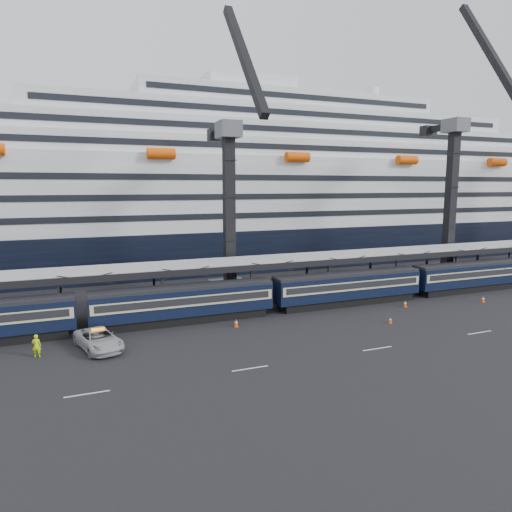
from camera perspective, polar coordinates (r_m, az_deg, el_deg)
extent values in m
plane|color=black|center=(54.10, 24.46, -7.23)|extent=(260.00, 260.00, 0.00)
cube|color=beige|center=(34.73, -20.36, -15.86)|extent=(3.00, 0.15, 0.02)
cube|color=beige|center=(36.77, -0.75, -13.88)|extent=(3.00, 0.15, 0.02)
cube|color=beige|center=(42.26, 14.93, -11.12)|extent=(3.00, 0.15, 0.02)
cube|color=beige|center=(50.08, 26.17, -8.58)|extent=(3.00, 0.15, 0.02)
cube|color=black|center=(48.78, -8.92, -7.68)|extent=(17.48, 2.40, 0.90)
cube|color=black|center=(48.31, -8.97, -5.63)|extent=(19.00, 2.80, 2.70)
cube|color=#C6C08C|center=(48.23, -8.98, -5.29)|extent=(18.62, 2.92, 1.05)
cube|color=black|center=(48.22, -8.98, -5.23)|extent=(17.86, 2.98, 0.70)
cube|color=black|center=(47.96, -9.01, -3.90)|extent=(19.00, 2.50, 0.35)
cube|color=black|center=(56.42, 11.39, -5.49)|extent=(17.48, 2.40, 0.90)
cube|color=black|center=(56.01, 11.45, -3.71)|extent=(19.00, 2.80, 2.70)
cube|color=#C6C08C|center=(55.95, 11.46, -3.41)|extent=(18.62, 2.92, 1.05)
cube|color=black|center=(55.94, 11.46, -3.36)|extent=(17.86, 2.98, 0.70)
cube|color=black|center=(55.71, 11.50, -2.20)|extent=(19.00, 2.50, 0.35)
cube|color=black|center=(69.19, 25.46, -3.55)|extent=(17.48, 2.40, 0.90)
cube|color=black|center=(68.85, 25.56, -2.08)|extent=(19.00, 2.80, 2.70)
cube|color=#C6C08C|center=(68.80, 25.57, -1.83)|extent=(18.62, 2.92, 1.05)
cube|color=black|center=(68.79, 25.58, -1.79)|extent=(17.86, 2.98, 0.70)
cube|color=black|center=(68.61, 25.64, -0.85)|extent=(19.00, 2.50, 0.35)
cube|color=#919499|center=(63.24, 15.65, 0.46)|extent=(130.00, 6.00, 0.25)
cube|color=black|center=(60.95, 17.34, -0.20)|extent=(130.00, 0.25, 0.70)
cube|color=black|center=(65.66, 14.06, 0.55)|extent=(130.00, 0.25, 0.70)
cube|color=black|center=(48.33, -23.39, -5.70)|extent=(0.25, 0.25, 5.40)
cube|color=black|center=(53.79, -23.23, -4.28)|extent=(0.25, 0.25, 5.40)
cube|color=black|center=(48.97, -11.58, -4.97)|extent=(0.25, 0.25, 5.40)
cube|color=black|center=(54.36, -12.63, -3.64)|extent=(0.25, 0.25, 5.40)
cube|color=black|center=(51.57, -0.56, -4.09)|extent=(0.25, 0.25, 5.40)
cube|color=black|center=(56.71, -2.60, -2.92)|extent=(0.25, 0.25, 5.40)
cube|color=black|center=(55.87, 9.07, -3.20)|extent=(0.25, 0.25, 5.40)
cube|color=black|center=(60.65, 6.37, -2.20)|extent=(0.25, 0.25, 5.40)
cube|color=black|center=(61.51, 17.12, -2.38)|extent=(0.25, 0.25, 5.40)
cube|color=black|center=(65.88, 14.08, -1.54)|extent=(0.25, 0.25, 5.40)
cube|color=black|center=(68.15, 23.70, -1.68)|extent=(0.25, 0.25, 5.40)
cube|color=black|center=(72.12, 20.55, -0.96)|extent=(0.25, 0.25, 5.40)
cube|color=black|center=(75.54, 29.05, -1.09)|extent=(0.25, 0.25, 5.40)
cube|color=black|center=(79.14, 25.93, -0.47)|extent=(0.25, 0.25, 5.40)
cube|color=black|center=(90.79, 3.32, 1.99)|extent=(200.00, 28.00, 7.00)
cube|color=silver|center=(90.17, 3.37, 7.99)|extent=(190.00, 26.88, 12.00)
cube|color=silver|center=(90.38, 3.41, 12.75)|extent=(160.00, 24.64, 3.00)
cube|color=black|center=(79.37, 7.30, 13.26)|extent=(153.60, 0.12, 0.90)
cube|color=silver|center=(90.64, 3.43, 14.64)|extent=(124.00, 21.84, 3.00)
cube|color=black|center=(80.89, 6.84, 15.32)|extent=(119.04, 0.12, 0.90)
cube|color=silver|center=(91.00, 3.45, 16.52)|extent=(90.00, 19.04, 3.00)
cube|color=black|center=(82.51, 6.40, 17.29)|extent=(86.40, 0.12, 0.90)
cube|color=silver|center=(91.46, 3.47, 18.39)|extent=(56.00, 16.24, 3.00)
cube|color=black|center=(84.23, 5.96, 19.19)|extent=(53.76, 0.12, 0.90)
cube|color=silver|center=(88.89, -1.50, 20.32)|extent=(16.00, 12.00, 2.50)
cylinder|color=silver|center=(101.92, 14.31, 18.85)|extent=(2.80, 2.80, 3.00)
cylinder|color=#F25107|center=(68.91, -11.78, 12.43)|extent=(4.00, 1.60, 1.60)
cylinder|color=#F25107|center=(75.92, 5.19, 12.21)|extent=(4.00, 1.60, 1.60)
cylinder|color=#F25107|center=(88.02, 18.34, 11.33)|extent=(4.00, 1.60, 1.60)
cylinder|color=#F25107|center=(103.44, 27.89, 10.32)|extent=(4.00, 1.60, 1.60)
cube|color=#494B50|center=(59.11, -3.29, -4.13)|extent=(4.50, 4.50, 2.00)
cube|color=black|center=(57.72, -3.37, 5.59)|extent=(1.30, 1.30, 18.00)
cube|color=#494B50|center=(58.04, -3.46, 15.50)|extent=(2.60, 3.20, 2.00)
cube|color=black|center=(53.95, -1.44, 23.49)|extent=(0.90, 12.26, 14.37)
cube|color=black|center=(60.42, -4.24, 15.22)|extent=(0.90, 5.04, 0.90)
cube|color=black|center=(62.79, -4.95, 14.79)|extent=(2.20, 1.60, 1.60)
cube|color=#494B50|center=(76.66, 22.66, -1.82)|extent=(4.50, 4.50, 2.00)
cube|color=black|center=(75.55, 23.15, 6.41)|extent=(1.30, 1.30, 20.00)
cube|color=#494B50|center=(76.04, 23.66, 14.71)|extent=(2.60, 3.20, 2.00)
cube|color=black|center=(73.56, 27.47, 21.19)|extent=(0.90, 12.21, 16.90)
cube|color=black|center=(78.04, 22.16, 14.62)|extent=(0.90, 5.60, 0.90)
cube|color=black|center=(80.07, 20.73, 14.39)|extent=(2.20, 1.60, 1.60)
imported|color=#A1A3A8|center=(42.77, -19.08, -9.86)|extent=(4.47, 6.77, 1.73)
imported|color=#D2F20C|center=(42.81, -25.75, -10.08)|extent=(0.79, 0.60, 1.96)
cube|color=#F25107|center=(46.92, -2.50, -8.79)|extent=(0.43, 0.43, 0.05)
cone|color=#F25107|center=(46.80, -2.50, -8.29)|extent=(0.36, 0.36, 0.81)
cylinder|color=white|center=(46.80, -2.50, -8.29)|extent=(0.30, 0.30, 0.14)
cube|color=#F25107|center=(50.06, 16.42, -8.03)|extent=(0.34, 0.34, 0.04)
cone|color=#F25107|center=(49.96, 16.44, -7.65)|extent=(0.29, 0.29, 0.65)
cylinder|color=white|center=(49.96, 16.44, -7.65)|extent=(0.24, 0.24, 0.11)
cube|color=#F25107|center=(57.06, 18.12, -6.04)|extent=(0.42, 0.42, 0.04)
cone|color=#F25107|center=(56.96, 18.14, -5.63)|extent=(0.36, 0.36, 0.80)
cylinder|color=white|center=(56.96, 18.14, -5.63)|extent=(0.30, 0.30, 0.13)
cube|color=#F25107|center=(62.97, 26.50, -5.17)|extent=(0.42, 0.42, 0.04)
cone|color=#F25107|center=(62.87, 26.53, -4.80)|extent=(0.35, 0.35, 0.79)
cylinder|color=white|center=(62.87, 26.53, -4.80)|extent=(0.30, 0.30, 0.13)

